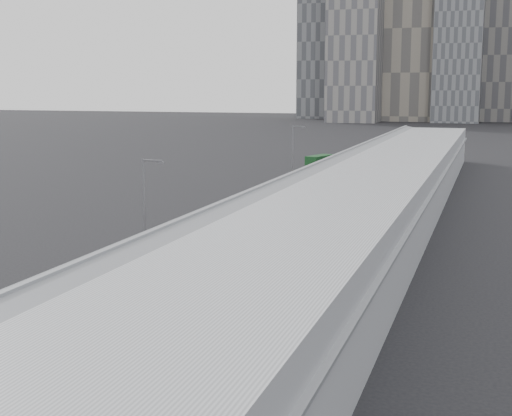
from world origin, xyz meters
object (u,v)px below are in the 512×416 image
at_px(street_lamp_far, 294,152).
at_px(bus_2, 192,259).
at_px(bus_7, 354,166).
at_px(bus_9, 378,153).
at_px(street_lamp_near, 146,202).
at_px(bus_6, 332,177).
at_px(bus_3, 239,227).
at_px(bus_5, 316,191).
at_px(bus_4, 280,207).
at_px(bus_1, 80,321).
at_px(shipping_container, 320,162).
at_px(bus_8, 370,159).
at_px(suv, 342,160).

bearing_deg(street_lamp_far, bus_2, -82.78).
distance_m(bus_7, bus_9, 26.26).
distance_m(bus_7, street_lamp_near, 66.43).
distance_m(bus_2, bus_6, 54.80).
bearing_deg(street_lamp_near, bus_3, 56.85).
bearing_deg(bus_5, bus_7, 90.95).
relative_size(bus_5, bus_6, 0.95).
distance_m(bus_4, street_lamp_near, 22.34).
relative_size(bus_1, bus_5, 1.14).
height_order(bus_6, shipping_container, bus_6).
xyz_separation_m(bus_3, bus_8, (0.64, 71.01, -0.10)).
distance_m(bus_9, street_lamp_far, 42.91).
height_order(bus_5, shipping_container, bus_5).
relative_size(bus_2, street_lamp_near, 1.50).
xyz_separation_m(bus_7, bus_8, (0.46, 13.34, -0.11)).
relative_size(street_lamp_near, suv, 1.78).
height_order(bus_2, bus_3, bus_3).
bearing_deg(bus_7, bus_5, -88.59).
bearing_deg(street_lamp_near, bus_2, -36.32).
relative_size(bus_4, shipping_container, 1.97).
xyz_separation_m(bus_4, shipping_container, (-8.32, 54.14, -0.42)).
height_order(street_lamp_near, street_lamp_far, street_lamp_far).
relative_size(bus_3, street_lamp_far, 1.49).
xyz_separation_m(bus_2, bus_4, (-0.53, 25.92, -0.01)).
bearing_deg(bus_9, shipping_container, -113.91).
distance_m(bus_2, street_lamp_far, 55.28).
relative_size(bus_9, street_lamp_near, 1.44).
distance_m(bus_3, bus_6, 41.74).
bearing_deg(bus_3, bus_9, 91.95).
xyz_separation_m(bus_5, bus_7, (-0.73, 30.48, 0.20)).
height_order(bus_5, street_lamp_far, street_lamp_far).
relative_size(bus_1, bus_2, 1.04).
bearing_deg(bus_4, street_lamp_near, -102.73).
bearing_deg(bus_7, street_lamp_near, -94.88).
relative_size(bus_5, street_lamp_near, 1.37).
xyz_separation_m(bus_6, bus_8, (0.88, 29.27, 0.02)).
relative_size(bus_3, bus_5, 1.13).
relative_size(bus_5, bus_8, 0.94).
relative_size(bus_7, bus_9, 1.08).
bearing_deg(bus_8, bus_4, -89.61).
height_order(bus_2, bus_5, bus_2).
height_order(bus_7, bus_9, bus_7).
bearing_deg(bus_9, suv, -125.98).
bearing_deg(street_lamp_near, suv, 90.14).
height_order(bus_4, shipping_container, bus_4).
height_order(bus_2, bus_7, bus_7).
height_order(bus_3, street_lamp_near, street_lamp_near).
distance_m(bus_5, shipping_container, 40.82).
distance_m(bus_9, suv, 9.60).
bearing_deg(shipping_container, bus_4, -64.24).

